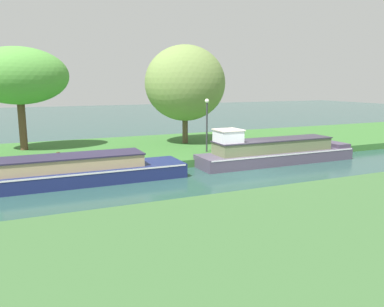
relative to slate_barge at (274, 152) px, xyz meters
name	(u,v)px	position (x,y,z in m)	size (l,w,h in m)	color
ground_plane	(244,172)	(-2.62, -1.20, -0.64)	(120.00, 120.00, 0.00)	#284B46
riverbank_far	(188,147)	(-2.62, 5.80, -0.44)	(72.00, 10.00, 0.40)	#386D2E
slate_barge	(274,152)	(0.00, 0.00, 0.00)	(9.23, 1.97, 2.01)	#50465A
navy_narrowboat	(83,170)	(-10.22, 0.00, -0.11)	(8.80, 2.23, 1.25)	navy
willow_tree_left	(19,76)	(-12.53, 7.42, 4.09)	(5.60, 3.64, 6.00)	brown
willow_tree_centre	(185,83)	(-2.68, 6.13, 3.68)	(5.32, 4.50, 6.36)	brown
lamp_post	(207,119)	(-2.84, 2.64, 1.68)	(0.24, 0.24, 3.06)	#333338
mooring_post_near	(59,161)	(-11.14, 1.15, 0.18)	(0.16, 0.16, 0.84)	#4B411E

